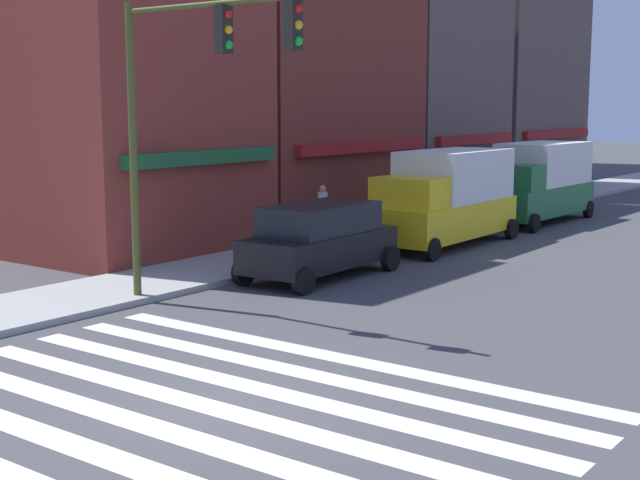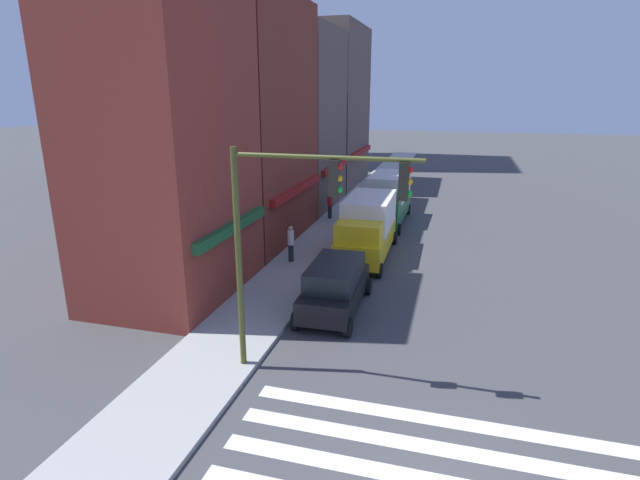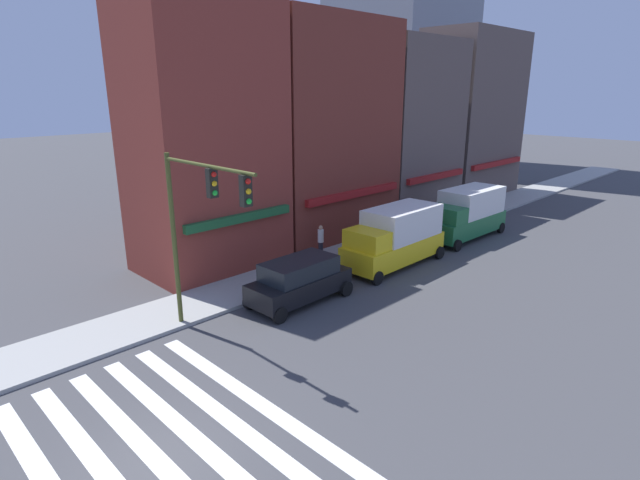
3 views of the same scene
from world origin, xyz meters
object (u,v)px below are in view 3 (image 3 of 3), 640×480
object	(u,v)px
box_truck_yellow	(395,236)
pedestrian_red_jacket	(411,213)
traffic_signal	(198,212)
pedestrian_white_shirt	(321,241)
suv_black	(300,280)
box_truck_green	(466,213)

from	to	relation	value
box_truck_yellow	pedestrian_red_jacket	bearing A→B (deg)	27.91
traffic_signal	pedestrian_white_shirt	xyz separation A→B (m)	(9.39, 3.47, -3.78)
suv_black	box_truck_yellow	size ratio (longest dim) A/B	0.76
box_truck_green	pedestrian_red_jacket	size ratio (longest dim) A/B	3.53
box_truck_green	pedestrian_white_shirt	world-z (taller)	box_truck_green
pedestrian_white_shirt	pedestrian_red_jacket	size ratio (longest dim) A/B	1.00
pedestrian_red_jacket	traffic_signal	bearing A→B (deg)	56.82
suv_black	pedestrian_red_jacket	world-z (taller)	suv_black
box_truck_yellow	box_truck_green	distance (m)	7.23
suv_black	box_truck_yellow	bearing A→B (deg)	-1.35
pedestrian_white_shirt	pedestrian_red_jacket	xyz separation A→B (m)	(8.78, 0.31, 0.00)
traffic_signal	pedestrian_red_jacket	world-z (taller)	traffic_signal
traffic_signal	box_truck_green	size ratio (longest dim) A/B	1.07
traffic_signal	suv_black	bearing A→B (deg)	1.56
box_truck_yellow	pedestrian_red_jacket	size ratio (longest dim) A/B	3.52
box_truck_yellow	pedestrian_red_jacket	distance (m)	7.62
suv_black	pedestrian_red_jacket	distance (m)	13.90
suv_black	box_truck_yellow	distance (m)	6.77
box_truck_green	pedestrian_red_jacket	bearing A→B (deg)	99.98
suv_black	box_truck_yellow	world-z (taller)	box_truck_yellow
traffic_signal	pedestrian_red_jacket	distance (m)	18.94
traffic_signal	pedestrian_white_shirt	size ratio (longest dim) A/B	3.79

